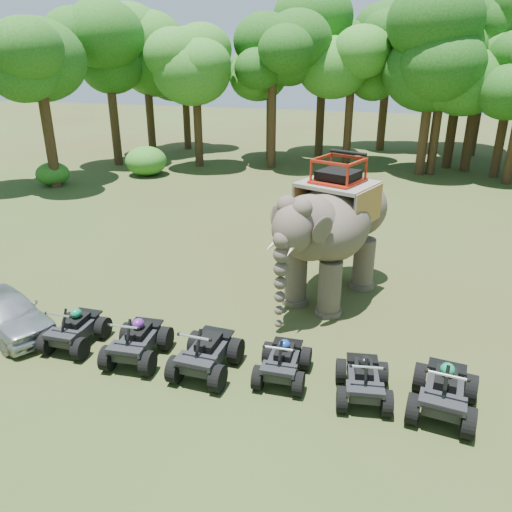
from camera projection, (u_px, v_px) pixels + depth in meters
The scene contains 25 objects.
ground at pixel (244, 337), 13.43m from camera, with size 110.00×110.00×0.00m, color #47381E.
elephant at pixel (333, 229), 14.94m from camera, with size 2.31×5.25×4.41m, color #4C4037, non-canonical shape.
parked_car at pixel (6, 312), 13.52m from camera, with size 1.41×3.49×1.19m, color #B6B8BD.
atv_0 at pixel (74, 325), 12.87m from camera, with size 1.19×1.64×1.21m, color black, non-canonical shape.
atv_1 at pixel (137, 336), 12.27m from camera, with size 1.27×1.74×1.29m, color black, non-canonical shape.
atv_2 at pixel (206, 347), 11.77m from camera, with size 1.31×1.80×1.33m, color black, non-canonical shape.
atv_3 at pixel (283, 357), 11.55m from camera, with size 1.15×1.58×1.17m, color black, non-canonical shape.
atv_4 at pixel (364, 375), 10.91m from camera, with size 1.16×1.59×1.18m, color black, non-canonical shape.
atv_5 at pixel (445, 385), 10.44m from camera, with size 1.32×1.82×1.35m, color black, non-canonical shape.
tree_0 at pixel (349, 106), 32.38m from camera, with size 5.36×5.36×7.65m, color #195114, non-canonical shape.
tree_1 at pixel (428, 98), 29.35m from camera, with size 6.39×6.39×9.13m, color #195114, non-canonical shape.
tree_22 at pixel (44, 103), 26.51m from camera, with size 6.39×6.39×9.13m, color #195114, non-canonical shape.
tree_23 at pixel (112, 97), 32.09m from camera, with size 6.11×6.11×8.73m, color #195114, non-canonical shape.
tree_24 at pixel (197, 103), 31.82m from camera, with size 5.64×5.64×8.05m, color #195114, non-canonical shape.
tree_25 at pixel (272, 103), 31.49m from camera, with size 5.73×5.73×8.18m, color #195114, non-canonical shape.
tree_26 at pixel (483, 76), 34.64m from camera, with size 7.70×7.70×10.99m, color #195114, non-canonical shape.
tree_27 at pixel (478, 83), 30.04m from camera, with size 7.45×7.45×10.65m, color #195114, non-canonical shape.
tree_29 at pixel (185, 96), 37.62m from camera, with size 5.54×5.54×7.91m, color #195114, non-canonical shape.
tree_31 at pixel (458, 88), 31.02m from camera, with size 6.95×6.95×9.92m, color #195114, non-canonical shape.
tree_32 at pixel (148, 93), 35.62m from camera, with size 6.05×6.05×8.64m, color #195114, non-canonical shape.
tree_33 at pixel (322, 85), 34.85m from camera, with size 6.83×6.83×9.76m, color #195114, non-canonical shape.
tree_34 at pixel (270, 106), 33.70m from camera, with size 5.17×5.17×7.38m, color #195114, non-canonical shape.
tree_36 at pixel (505, 111), 28.96m from camera, with size 5.47×5.47×7.82m, color #195114, non-canonical shape.
tree_37 at pixel (386, 79), 36.76m from camera, with size 7.30×7.30×10.42m, color #195114, non-canonical shape.
tree_39 at pixel (439, 106), 29.63m from camera, with size 5.70×5.70×8.14m, color #195114, non-canonical shape.
Camera 1 is at (3.55, -11.02, 7.16)m, focal length 35.00 mm.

